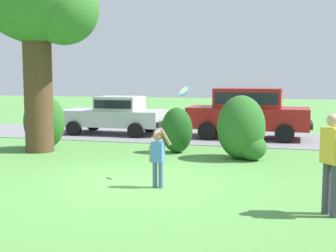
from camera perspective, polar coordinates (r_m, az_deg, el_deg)
The scene contains 11 objects.
ground_plane at distance 10.08m, azimuth -4.30°, elevation -7.20°, with size 80.00×80.00×0.00m, color #518E42.
driveway_strip at distance 17.53m, azimuth 4.27°, elevation -1.38°, with size 28.00×4.40×0.02m, color slate.
oak_tree_large at distance 14.73m, azimuth -15.97°, elevation 14.50°, with size 3.70×3.53×6.25m.
shrub_near_tree at distance 15.05m, azimuth -15.56°, elevation 0.50°, with size 1.37×1.14×1.77m.
shrub_centre_left at distance 13.80m, azimuth 1.14°, elevation -0.54°, with size 0.98×0.79×1.41m.
shrub_centre at distance 12.91m, azimuth 9.50°, elevation -0.47°, with size 1.43×1.42×1.83m.
parked_sedan at distance 18.37m, azimuth -6.79°, elevation 1.57°, with size 4.41×2.11×1.56m.
parked_suv at distance 17.24m, azimuth 10.21°, elevation 1.97°, with size 4.73×2.17×1.92m.
child_thrower at distance 9.44m, azimuth -1.31°, elevation -3.66°, with size 0.47×0.23×1.29m.
frisbee at distance 10.07m, azimuth 2.07°, elevation 4.51°, with size 0.33×0.25×0.30m.
adult_onlooker at distance 7.99m, azimuth 20.23°, elevation -3.94°, with size 0.39×0.44×1.74m.
Camera 1 is at (3.29, -9.23, 2.35)m, focal length 47.64 mm.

